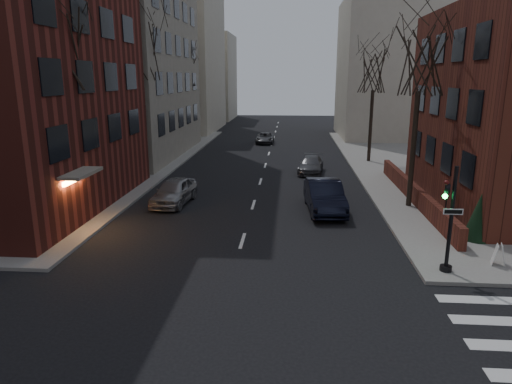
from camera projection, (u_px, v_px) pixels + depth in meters
The scene contains 18 objects.
low_wall_right at pixel (414, 193), 26.57m from camera, with size 0.35×16.00×1.00m, color #592419.
building_distant_la at pixel (165, 62), 61.10m from camera, with size 14.00×16.00×18.00m, color #BFB6A2.
building_distant_ra at pixel (401, 69), 54.27m from camera, with size 14.00×14.00×16.00m, color #BFB6A2.
building_distant_lb at pixel (204, 77), 77.87m from camera, with size 10.00×12.00×14.00m, color #BFB6A2.
traffic_signal at pixel (449, 226), 16.69m from camera, with size 0.76×0.44×4.00m.
tree_left_a at pixel (57, 49), 21.16m from camera, with size 4.18×4.18×10.26m.
tree_left_b at pixel (140, 52), 32.64m from camera, with size 4.40×4.40×10.80m.
tree_left_c at pixel (185, 68), 46.39m from camera, with size 3.96×3.96×9.72m.
tree_right_a at pixel (421, 61), 23.81m from camera, with size 3.96×3.96×9.72m.
tree_right_b at pixel (374, 72), 37.45m from camera, with size 3.74×3.74×9.18m.
streetlamp_near at pixel (134, 123), 29.89m from camera, with size 0.36×0.36×6.28m.
streetlamp_far at pixel (196, 105), 49.21m from camera, with size 0.36×0.36×6.28m.
parked_sedan at pixel (324, 196), 25.00m from camera, with size 1.81×5.18×1.71m, color black.
car_lane_silver at pixel (174, 191), 26.45m from camera, with size 1.77×4.40×1.50m, color gray.
car_lane_gray at pixel (311, 165), 35.00m from camera, with size 1.74×4.29×1.24m, color #3F4044.
car_lane_far at pixel (265, 138), 50.52m from camera, with size 1.91×4.15×1.15m, color #39393D.
sandwich_board at pixel (499, 254), 17.61m from camera, with size 0.36×0.51×0.81m, color white.
evergreen_shrub at pixel (479, 216), 20.16m from camera, with size 1.28×1.28×2.14m, color #15301A.
Camera 1 is at (2.12, -7.37, 7.25)m, focal length 32.00 mm.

